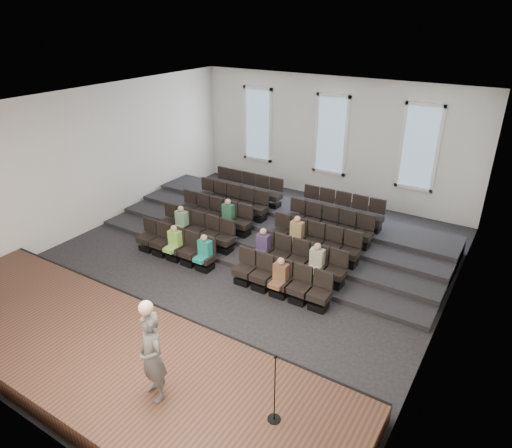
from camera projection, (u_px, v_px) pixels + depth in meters
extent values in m
plane|color=black|center=(235.00, 267.00, 14.25)|extent=(14.00, 14.00, 0.00)
cube|color=white|center=(232.00, 105.00, 12.11)|extent=(12.00, 14.00, 0.02)
cube|color=silver|center=(332.00, 140.00, 18.56)|extent=(12.00, 0.04, 5.00)
cube|color=silver|center=(1.00, 319.00, 7.80)|extent=(12.00, 0.04, 5.00)
cube|color=silver|center=(93.00, 160.00, 16.07)|extent=(0.04, 14.00, 5.00)
cube|color=silver|center=(453.00, 244.00, 10.29)|extent=(0.04, 14.00, 5.00)
cube|color=#4E2F21|center=(107.00, 356.00, 10.24)|extent=(11.80, 3.60, 0.50)
cube|color=black|center=(161.00, 316.00, 11.59)|extent=(11.80, 0.06, 0.52)
cube|color=black|center=(273.00, 237.00, 16.00)|extent=(11.80, 4.80, 0.15)
cube|color=black|center=(280.00, 229.00, 16.37)|extent=(11.80, 3.75, 0.30)
cube|color=black|center=(287.00, 222.00, 16.74)|extent=(11.80, 2.70, 0.45)
cube|color=black|center=(294.00, 215.00, 17.11)|extent=(11.80, 1.65, 0.60)
cube|color=black|center=(148.00, 247.00, 15.25)|extent=(0.47, 0.43, 0.20)
cube|color=black|center=(147.00, 239.00, 15.12)|extent=(0.55, 0.50, 0.19)
cube|color=black|center=(150.00, 225.00, 15.10)|extent=(0.55, 0.08, 0.50)
cube|color=black|center=(161.00, 252.00, 14.96)|extent=(0.47, 0.43, 0.20)
cube|color=black|center=(161.00, 243.00, 14.83)|extent=(0.55, 0.50, 0.19)
cube|color=black|center=(164.00, 230.00, 14.81)|extent=(0.55, 0.08, 0.50)
cube|color=black|center=(175.00, 256.00, 14.67)|extent=(0.47, 0.43, 0.20)
cube|color=black|center=(175.00, 248.00, 14.54)|extent=(0.55, 0.50, 0.19)
cube|color=black|center=(178.00, 234.00, 14.53)|extent=(0.55, 0.08, 0.50)
cube|color=black|center=(190.00, 261.00, 14.38)|extent=(0.47, 0.43, 0.20)
cube|color=black|center=(189.00, 253.00, 14.25)|extent=(0.55, 0.50, 0.19)
cube|color=black|center=(193.00, 239.00, 14.24)|extent=(0.55, 0.08, 0.50)
cube|color=black|center=(205.00, 267.00, 14.10)|extent=(0.47, 0.43, 0.20)
cube|color=black|center=(204.00, 258.00, 13.96)|extent=(0.55, 0.50, 0.19)
cube|color=black|center=(208.00, 243.00, 13.95)|extent=(0.55, 0.08, 0.50)
cube|color=black|center=(244.00, 280.00, 13.40)|extent=(0.47, 0.43, 0.20)
cube|color=black|center=(244.00, 271.00, 13.27)|extent=(0.55, 0.50, 0.19)
cube|color=black|center=(248.00, 256.00, 13.25)|extent=(0.55, 0.08, 0.50)
cube|color=black|center=(261.00, 286.00, 13.11)|extent=(0.47, 0.43, 0.20)
cube|color=black|center=(261.00, 277.00, 12.98)|extent=(0.55, 0.50, 0.19)
cube|color=black|center=(265.00, 261.00, 12.96)|extent=(0.55, 0.08, 0.50)
cube|color=black|center=(280.00, 292.00, 12.82)|extent=(0.47, 0.43, 0.20)
cube|color=black|center=(280.00, 283.00, 12.69)|extent=(0.55, 0.50, 0.19)
cube|color=black|center=(284.00, 267.00, 12.68)|extent=(0.55, 0.08, 0.50)
cube|color=black|center=(299.00, 299.00, 12.54)|extent=(0.47, 0.43, 0.20)
cube|color=black|center=(299.00, 289.00, 12.40)|extent=(0.55, 0.50, 0.19)
cube|color=black|center=(303.00, 273.00, 12.39)|extent=(0.55, 0.08, 0.50)
cube|color=black|center=(318.00, 305.00, 12.25)|extent=(0.47, 0.43, 0.20)
cube|color=black|center=(319.00, 296.00, 12.11)|extent=(0.55, 0.50, 0.19)
cube|color=black|center=(323.00, 279.00, 12.10)|extent=(0.55, 0.08, 0.50)
cube|color=black|center=(169.00, 231.00, 15.99)|extent=(0.47, 0.43, 0.20)
cube|color=black|center=(168.00, 223.00, 15.86)|extent=(0.55, 0.50, 0.19)
cube|color=black|center=(171.00, 211.00, 15.84)|extent=(0.55, 0.08, 0.50)
cube|color=black|center=(182.00, 235.00, 15.70)|extent=(0.47, 0.43, 0.20)
cube|color=black|center=(181.00, 227.00, 15.57)|extent=(0.55, 0.50, 0.19)
cube|color=black|center=(185.00, 214.00, 15.55)|extent=(0.55, 0.08, 0.50)
cube|color=black|center=(196.00, 240.00, 15.41)|extent=(0.47, 0.43, 0.20)
cube|color=black|center=(195.00, 231.00, 15.28)|extent=(0.55, 0.50, 0.19)
cube|color=black|center=(198.00, 218.00, 15.27)|extent=(0.55, 0.08, 0.50)
cube|color=black|center=(210.00, 244.00, 15.12)|extent=(0.47, 0.43, 0.20)
cube|color=black|center=(209.00, 236.00, 14.99)|extent=(0.55, 0.50, 0.19)
cube|color=black|center=(213.00, 222.00, 14.98)|extent=(0.55, 0.08, 0.50)
cube|color=black|center=(225.00, 249.00, 14.84)|extent=(0.47, 0.43, 0.20)
cube|color=black|center=(224.00, 240.00, 14.70)|extent=(0.55, 0.50, 0.19)
cube|color=black|center=(228.00, 226.00, 14.69)|extent=(0.55, 0.08, 0.50)
cube|color=black|center=(263.00, 260.00, 14.14)|extent=(0.47, 0.43, 0.20)
cube|color=black|center=(263.00, 252.00, 14.01)|extent=(0.55, 0.50, 0.19)
cube|color=black|center=(266.00, 237.00, 13.99)|extent=(0.55, 0.08, 0.50)
cube|color=black|center=(279.00, 266.00, 13.85)|extent=(0.47, 0.43, 0.20)
cube|color=black|center=(280.00, 257.00, 13.72)|extent=(0.55, 0.50, 0.19)
cube|color=black|center=(283.00, 242.00, 13.71)|extent=(0.55, 0.08, 0.50)
cube|color=black|center=(297.00, 271.00, 13.56)|extent=(0.47, 0.43, 0.20)
cube|color=black|center=(297.00, 262.00, 13.43)|extent=(0.55, 0.50, 0.19)
cube|color=black|center=(301.00, 247.00, 13.42)|extent=(0.55, 0.08, 0.50)
cube|color=black|center=(315.00, 277.00, 13.28)|extent=(0.47, 0.43, 0.20)
cube|color=black|center=(316.00, 268.00, 13.14)|extent=(0.55, 0.50, 0.19)
cube|color=black|center=(320.00, 252.00, 13.13)|extent=(0.55, 0.08, 0.50)
cube|color=black|center=(334.00, 283.00, 12.99)|extent=(0.47, 0.43, 0.20)
cube|color=black|center=(335.00, 273.00, 12.86)|extent=(0.55, 0.50, 0.19)
cube|color=black|center=(339.00, 258.00, 12.84)|extent=(0.55, 0.08, 0.50)
cube|color=black|center=(188.00, 217.00, 16.73)|extent=(0.47, 0.42, 0.20)
cube|color=black|center=(187.00, 209.00, 16.60)|extent=(0.55, 0.50, 0.19)
cube|color=black|center=(190.00, 197.00, 16.58)|extent=(0.55, 0.08, 0.50)
cube|color=black|center=(201.00, 221.00, 16.44)|extent=(0.47, 0.42, 0.20)
cube|color=black|center=(200.00, 213.00, 16.31)|extent=(0.55, 0.50, 0.19)
cube|color=black|center=(203.00, 200.00, 16.29)|extent=(0.55, 0.08, 0.50)
cube|color=black|center=(214.00, 224.00, 16.15)|extent=(0.47, 0.42, 0.20)
cube|color=black|center=(214.00, 216.00, 16.02)|extent=(0.55, 0.50, 0.19)
cube|color=black|center=(217.00, 204.00, 16.01)|extent=(0.55, 0.08, 0.50)
cube|color=black|center=(228.00, 228.00, 15.87)|extent=(0.47, 0.42, 0.20)
cube|color=black|center=(228.00, 220.00, 15.73)|extent=(0.55, 0.50, 0.19)
cube|color=black|center=(231.00, 207.00, 15.72)|extent=(0.55, 0.08, 0.50)
cube|color=black|center=(242.00, 232.00, 15.58)|extent=(0.47, 0.42, 0.20)
cube|color=black|center=(242.00, 224.00, 15.44)|extent=(0.55, 0.50, 0.19)
cube|color=black|center=(246.00, 211.00, 15.43)|extent=(0.55, 0.08, 0.50)
cube|color=black|center=(279.00, 243.00, 14.88)|extent=(0.47, 0.42, 0.20)
cube|color=black|center=(280.00, 234.00, 14.75)|extent=(0.55, 0.50, 0.19)
cube|color=black|center=(283.00, 221.00, 14.73)|extent=(0.55, 0.08, 0.50)
cube|color=black|center=(296.00, 247.00, 14.59)|extent=(0.47, 0.42, 0.20)
cube|color=black|center=(296.00, 239.00, 14.46)|extent=(0.55, 0.50, 0.19)
cube|color=black|center=(300.00, 225.00, 14.45)|extent=(0.55, 0.08, 0.50)
cube|color=black|center=(313.00, 252.00, 14.30)|extent=(0.47, 0.42, 0.20)
cube|color=black|center=(313.00, 244.00, 14.17)|extent=(0.55, 0.50, 0.19)
cube|color=black|center=(317.00, 229.00, 14.16)|extent=(0.55, 0.08, 0.50)
cube|color=black|center=(330.00, 257.00, 14.02)|extent=(0.47, 0.42, 0.20)
cube|color=black|center=(331.00, 248.00, 13.88)|extent=(0.55, 0.50, 0.19)
cube|color=black|center=(335.00, 234.00, 13.87)|extent=(0.55, 0.08, 0.50)
cube|color=black|center=(349.00, 262.00, 13.73)|extent=(0.47, 0.42, 0.20)
cube|color=black|center=(350.00, 253.00, 13.60)|extent=(0.55, 0.50, 0.19)
cube|color=black|center=(353.00, 239.00, 13.58)|extent=(0.55, 0.08, 0.50)
cube|color=black|center=(205.00, 204.00, 17.47)|extent=(0.47, 0.42, 0.20)
cube|color=black|center=(205.00, 196.00, 17.34)|extent=(0.55, 0.50, 0.19)
cube|color=black|center=(208.00, 185.00, 17.32)|extent=(0.55, 0.08, 0.50)
cube|color=black|center=(218.00, 207.00, 17.18)|extent=(0.47, 0.42, 0.20)
cube|color=black|center=(218.00, 200.00, 17.05)|extent=(0.55, 0.50, 0.19)
cube|color=black|center=(221.00, 188.00, 17.04)|extent=(0.55, 0.08, 0.50)
cube|color=black|center=(231.00, 211.00, 16.89)|extent=(0.47, 0.42, 0.20)
cube|color=black|center=(231.00, 203.00, 16.76)|extent=(0.55, 0.50, 0.19)
cube|color=black|center=(234.00, 191.00, 16.75)|extent=(0.55, 0.08, 0.50)
cube|color=black|center=(245.00, 214.00, 16.61)|extent=(0.47, 0.42, 0.20)
cube|color=black|center=(244.00, 206.00, 16.47)|extent=(0.55, 0.50, 0.19)
cube|color=black|center=(248.00, 194.00, 16.46)|extent=(0.55, 0.08, 0.50)
cube|color=black|center=(259.00, 218.00, 16.32)|extent=(0.47, 0.42, 0.20)
cube|color=black|center=(259.00, 210.00, 16.18)|extent=(0.55, 0.50, 0.19)
cube|color=black|center=(262.00, 197.00, 16.17)|extent=(0.55, 0.08, 0.50)
cube|color=black|center=(294.00, 227.00, 15.62)|extent=(0.47, 0.42, 0.20)
cube|color=black|center=(295.00, 219.00, 15.49)|extent=(0.55, 0.50, 0.19)
cube|color=black|center=(298.00, 206.00, 15.47)|extent=(0.55, 0.08, 0.50)
cube|color=black|center=(310.00, 231.00, 15.33)|extent=(0.47, 0.42, 0.20)
cube|color=black|center=(311.00, 223.00, 15.20)|extent=(0.55, 0.50, 0.19)
cube|color=black|center=(314.00, 209.00, 15.19)|extent=(0.55, 0.08, 0.50)
cube|color=black|center=(327.00, 235.00, 15.04)|extent=(0.47, 0.42, 0.20)
cube|color=black|center=(327.00, 227.00, 14.91)|extent=(0.55, 0.50, 0.19)
cube|color=black|center=(331.00, 213.00, 14.90)|extent=(0.55, 0.08, 0.50)
cube|color=black|center=(344.00, 240.00, 14.76)|extent=(0.47, 0.42, 0.20)
cube|color=black|center=(345.00, 231.00, 14.62)|extent=(0.55, 0.50, 0.19)
cube|color=black|center=(348.00, 217.00, 14.61)|extent=(0.55, 0.08, 0.50)
cube|color=black|center=(361.00, 244.00, 14.47)|extent=(0.47, 0.42, 0.20)
cube|color=black|center=(362.00, 236.00, 14.34)|extent=(0.55, 0.50, 0.19)
cube|color=black|center=(366.00, 221.00, 14.32)|extent=(0.55, 0.08, 0.50)
cube|color=black|center=(221.00, 192.00, 18.21)|extent=(0.47, 0.42, 0.20)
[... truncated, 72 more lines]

